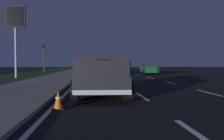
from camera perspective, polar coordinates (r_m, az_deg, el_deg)
The scene contains 11 objects.
ground at distance 28.01m, azimuth 3.35°, elevation -1.30°, with size 144.00×144.00×0.00m, color black.
sidewalk_shoulder at distance 27.98m, azimuth -11.94°, elevation -1.21°, with size 108.00×4.00×0.12m, color gray.
grass_verge at distance 29.06m, azimuth -21.77°, elevation -1.30°, with size 108.00×6.00×0.01m, color #1E3819.
lane_markings at distance 30.93m, azimuth -3.13°, elevation -1.02°, with size 108.00×7.04×0.01m.
pickup_truck at distance 10.29m, azimuth -2.77°, elevation -0.81°, with size 5.46×2.35×1.87m.
sedan_green at distance 30.66m, azimuth 9.28°, elevation 0.40°, with size 4.44×2.09×1.54m.
sedan_red at distance 41.40m, azimuth 0.95°, elevation 0.73°, with size 4.41×2.03×1.54m.
sedan_black at distance 31.24m, azimuth 2.13°, elevation 0.44°, with size 4.44×2.08×1.54m.
gas_price_sign at distance 24.56m, azimuth -23.20°, elevation 10.77°, with size 0.27×1.90×7.14m.
bare_tree_far at distance 41.53m, azimuth -16.76°, elevation 3.46°, with size 1.71×0.83×5.33m.
traffic_cone_near at distance 7.23m, azimuth -13.42°, elevation -7.43°, with size 0.36×0.36×0.58m.
Camera 1 is at (-0.71, 3.80, 1.41)m, focal length 36.18 mm.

